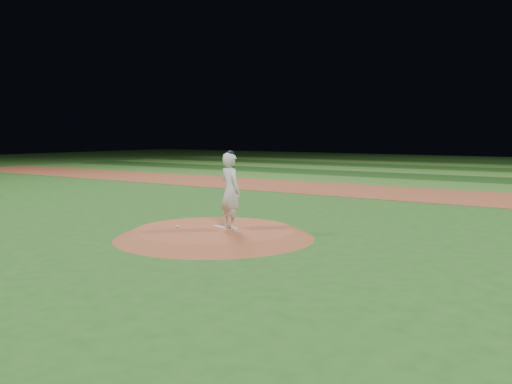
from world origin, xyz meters
TOP-DOWN VIEW (x-y plane):
  - ground at (0.00, 0.00)m, footprint 120.00×120.00m
  - infield_dirt_band at (0.00, 14.00)m, footprint 70.00×6.00m
  - outfield_stripe_0 at (0.00, 19.50)m, footprint 70.00×5.00m
  - outfield_stripe_1 at (0.00, 24.50)m, footprint 70.00×5.00m
  - outfield_stripe_2 at (0.00, 29.50)m, footprint 70.00×5.00m
  - outfield_stripe_3 at (0.00, 34.50)m, footprint 70.00×5.00m
  - outfield_stripe_4 at (0.00, 39.50)m, footprint 70.00×5.00m
  - pitchers_mound at (0.00, 0.00)m, footprint 5.50×5.50m
  - pitching_rubber at (-0.01, 0.28)m, footprint 0.58×0.29m
  - rosin_bag at (-0.97, -0.45)m, footprint 0.11×0.11m
  - pitcher_on_mound at (0.40, 0.22)m, footprint 0.90×0.75m

SIDE VIEW (x-z plane):
  - ground at x=0.00m, z-range 0.00..0.00m
  - outfield_stripe_0 at x=0.00m, z-range 0.00..0.02m
  - outfield_stripe_1 at x=0.00m, z-range 0.00..0.02m
  - outfield_stripe_2 at x=0.00m, z-range 0.00..0.02m
  - outfield_stripe_3 at x=0.00m, z-range 0.00..0.02m
  - outfield_stripe_4 at x=0.00m, z-range 0.00..0.02m
  - infield_dirt_band at x=0.00m, z-range 0.00..0.02m
  - pitchers_mound at x=0.00m, z-range 0.00..0.25m
  - pitching_rubber at x=-0.01m, z-range 0.25..0.28m
  - rosin_bag at x=-0.97m, z-range 0.25..0.31m
  - pitcher_on_mound at x=0.40m, z-range 0.23..2.39m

